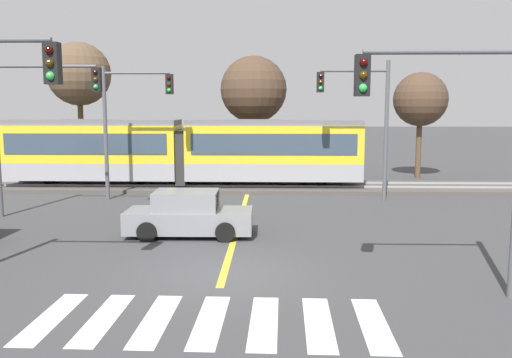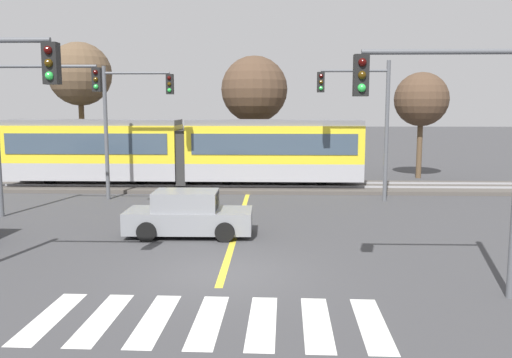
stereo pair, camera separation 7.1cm
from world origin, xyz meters
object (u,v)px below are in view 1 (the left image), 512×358
object	(u,v)px
sedan_crossing	(189,215)
traffic_light_far_left	(128,112)
traffic_light_far_right	(364,110)
bare_tree_west	(253,90)
traffic_light_mid_left	(32,111)
light_rail_tram	(183,150)
bare_tree_far_west	(79,75)
traffic_light_near_right	(463,125)
bare_tree_east	(420,100)

from	to	relation	value
sedan_crossing	traffic_light_far_left	xyz separation A→B (m)	(-3.82, 6.90, 3.35)
traffic_light_far_right	bare_tree_west	xyz separation A→B (m)	(-5.30, 9.09, 1.18)
traffic_light_mid_left	bare_tree_west	bearing A→B (deg)	58.67
light_rail_tram	bare_tree_far_west	distance (m)	8.76
light_rail_tram	sedan_crossing	world-z (taller)	light_rail_tram
light_rail_tram	bare_tree_far_west	size ratio (longest dim) A/B	2.30
traffic_light_far_right	traffic_light_near_right	bearing A→B (deg)	-89.54
sedan_crossing	traffic_light_near_right	bearing A→B (deg)	-39.18
sedan_crossing	traffic_light_far_left	world-z (taller)	traffic_light_far_left
light_rail_tram	bare_tree_far_west	xyz separation A→B (m)	(-6.73, 3.81, 4.10)
traffic_light_near_right	traffic_light_mid_left	bearing A→B (deg)	147.53
traffic_light_near_right	traffic_light_far_right	xyz separation A→B (m)	(-0.10, 12.64, 0.21)
traffic_light_far_left	bare_tree_far_west	bearing A→B (deg)	123.15
sedan_crossing	bare_tree_far_west	world-z (taller)	bare_tree_far_west
traffic_light_mid_left	traffic_light_near_right	size ratio (longest dim) A/B	1.04
traffic_light_near_right	bare_tree_west	distance (m)	22.44
bare_tree_far_west	bare_tree_west	size ratio (longest dim) A/B	1.09
traffic_light_near_right	traffic_light_far_right	world-z (taller)	traffic_light_far_right
traffic_light_far_left	bare_tree_east	size ratio (longest dim) A/B	0.97
traffic_light_far_right	bare_tree_far_west	bearing A→B (deg)	154.72
traffic_light_near_right	bare_tree_far_west	size ratio (longest dim) A/B	0.74
bare_tree_far_west	traffic_light_far_left	bearing A→B (deg)	-56.85
traffic_light_far_right	bare_tree_east	world-z (taller)	traffic_light_far_right
traffic_light_far_right	traffic_light_far_left	distance (m)	10.71
bare_tree_west	sedan_crossing	bearing A→B (deg)	-95.64
traffic_light_far_left	bare_tree_far_west	xyz separation A→B (m)	(-4.82, 7.38, 2.09)
bare_tree_far_west	bare_tree_east	world-z (taller)	bare_tree_far_west
bare_tree_far_west	bare_tree_east	size ratio (longest dim) A/B	1.27
light_rail_tram	sedan_crossing	distance (m)	10.72
bare_tree_east	traffic_light_mid_left	bearing A→B (deg)	-145.95
traffic_light_mid_left	light_rail_tram	bearing A→B (deg)	59.22
traffic_light_near_right	bare_tree_west	size ratio (longest dim) A/B	0.80
bare_tree_west	traffic_light_near_right	bearing A→B (deg)	-76.04
light_rail_tram	traffic_light_mid_left	world-z (taller)	traffic_light_mid_left
light_rail_tram	traffic_light_far_right	size ratio (longest dim) A/B	2.92
traffic_light_far_right	traffic_light_far_left	xyz separation A→B (m)	(-10.71, -0.04, -0.08)
traffic_light_near_right	bare_tree_east	size ratio (longest dim) A/B	0.94
traffic_light_far_right	bare_tree_west	bearing A→B (deg)	120.24
traffic_light_far_right	bare_tree_east	xyz separation A→B (m)	(4.66, 8.06, 0.54)
traffic_light_far_right	bare_tree_far_west	size ratio (longest dim) A/B	0.79
traffic_light_far_left	traffic_light_mid_left	bearing A→B (deg)	-122.90
traffic_light_far_left	bare_tree_west	bearing A→B (deg)	59.38
traffic_light_far_right	traffic_light_far_left	world-z (taller)	traffic_light_far_right
traffic_light_far_left	bare_tree_east	distance (m)	17.39
traffic_light_mid_left	bare_tree_far_west	xyz separation A→B (m)	(-2.20, 11.43, 2.01)
light_rail_tram	bare_tree_west	size ratio (longest dim) A/B	2.51
traffic_light_near_right	bare_tree_west	bearing A→B (deg)	103.96
traffic_light_far_left	traffic_light_near_right	bearing A→B (deg)	-49.37
traffic_light_near_right	light_rail_tram	bearing A→B (deg)	118.83
bare_tree_east	sedan_crossing	bearing A→B (deg)	-127.57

